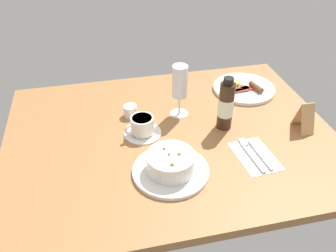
{
  "coord_description": "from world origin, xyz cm",
  "views": [
    {
      "loc": [
        -21.55,
        -91.62,
        71.97
      ],
      "look_at": [
        -1.17,
        -0.84,
        4.02
      ],
      "focal_mm": 37.52,
      "sensor_mm": 36.0,
      "label": 1
    }
  ],
  "objects_px": {
    "porridge_bowl": "(171,164)",
    "coffee_cup": "(142,126)",
    "cutlery_setting": "(255,154)",
    "wine_glass": "(180,84)",
    "breakfast_plate": "(243,88)",
    "creamer_jug": "(130,110)",
    "menu_card": "(305,117)",
    "sauce_bottle_brown": "(226,105)"
  },
  "relations": [
    {
      "from": "coffee_cup",
      "to": "breakfast_plate",
      "type": "bearing_deg",
      "value": 24.1
    },
    {
      "from": "porridge_bowl",
      "to": "cutlery_setting",
      "type": "xyz_separation_m",
      "value": [
        0.27,
        0.02,
        -0.03
      ]
    },
    {
      "from": "cutlery_setting",
      "to": "wine_glass",
      "type": "xyz_separation_m",
      "value": [
        -0.17,
        0.28,
        0.12
      ]
    },
    {
      "from": "creamer_jug",
      "to": "cutlery_setting",
      "type": "bearing_deg",
      "value": -41.16
    },
    {
      "from": "sauce_bottle_brown",
      "to": "breakfast_plate",
      "type": "height_order",
      "value": "sauce_bottle_brown"
    },
    {
      "from": "menu_card",
      "to": "sauce_bottle_brown",
      "type": "bearing_deg",
      "value": 163.83
    },
    {
      "from": "cutlery_setting",
      "to": "wine_glass",
      "type": "bearing_deg",
      "value": 122.2
    },
    {
      "from": "porridge_bowl",
      "to": "cutlery_setting",
      "type": "height_order",
      "value": "porridge_bowl"
    },
    {
      "from": "creamer_jug",
      "to": "sauce_bottle_brown",
      "type": "distance_m",
      "value": 0.34
    },
    {
      "from": "creamer_jug",
      "to": "breakfast_plate",
      "type": "relative_size",
      "value": 0.24
    },
    {
      "from": "wine_glass",
      "to": "coffee_cup",
      "type": "bearing_deg",
      "value": -149.06
    },
    {
      "from": "porridge_bowl",
      "to": "menu_card",
      "type": "height_order",
      "value": "menu_card"
    },
    {
      "from": "creamer_jug",
      "to": "breakfast_plate",
      "type": "xyz_separation_m",
      "value": [
        0.47,
        0.08,
        -0.01
      ]
    },
    {
      "from": "porridge_bowl",
      "to": "creamer_jug",
      "type": "relative_size",
      "value": 3.87
    },
    {
      "from": "creamer_jug",
      "to": "wine_glass",
      "type": "xyz_separation_m",
      "value": [
        0.17,
        -0.03,
        0.1
      ]
    },
    {
      "from": "creamer_jug",
      "to": "wine_glass",
      "type": "distance_m",
      "value": 0.2
    },
    {
      "from": "porridge_bowl",
      "to": "sauce_bottle_brown",
      "type": "height_order",
      "value": "sauce_bottle_brown"
    },
    {
      "from": "cutlery_setting",
      "to": "breakfast_plate",
      "type": "height_order",
      "value": "breakfast_plate"
    },
    {
      "from": "coffee_cup",
      "to": "wine_glass",
      "type": "height_order",
      "value": "wine_glass"
    },
    {
      "from": "creamer_jug",
      "to": "menu_card",
      "type": "relative_size",
      "value": 0.55
    },
    {
      "from": "breakfast_plate",
      "to": "menu_card",
      "type": "relative_size",
      "value": 2.33
    },
    {
      "from": "cutlery_setting",
      "to": "porridge_bowl",
      "type": "bearing_deg",
      "value": -176.28
    },
    {
      "from": "menu_card",
      "to": "coffee_cup",
      "type": "bearing_deg",
      "value": 170.07
    },
    {
      "from": "cutlery_setting",
      "to": "wine_glass",
      "type": "distance_m",
      "value": 0.35
    },
    {
      "from": "coffee_cup",
      "to": "creamer_jug",
      "type": "bearing_deg",
      "value": 101.47
    },
    {
      "from": "coffee_cup",
      "to": "menu_card",
      "type": "bearing_deg",
      "value": -9.93
    },
    {
      "from": "coffee_cup",
      "to": "sauce_bottle_brown",
      "type": "relative_size",
      "value": 0.67
    },
    {
      "from": "porridge_bowl",
      "to": "coffee_cup",
      "type": "height_order",
      "value": "porridge_bowl"
    },
    {
      "from": "creamer_jug",
      "to": "sauce_bottle_brown",
      "type": "bearing_deg",
      "value": -24.43
    },
    {
      "from": "cutlery_setting",
      "to": "creamer_jug",
      "type": "xyz_separation_m",
      "value": [
        -0.35,
        0.3,
        0.02
      ]
    },
    {
      "from": "cutlery_setting",
      "to": "creamer_jug",
      "type": "bearing_deg",
      "value": 138.84
    },
    {
      "from": "cutlery_setting",
      "to": "breakfast_plate",
      "type": "relative_size",
      "value": 0.71
    },
    {
      "from": "cutlery_setting",
      "to": "breakfast_plate",
      "type": "bearing_deg",
      "value": 72.54
    },
    {
      "from": "breakfast_plate",
      "to": "coffee_cup",
      "type": "bearing_deg",
      "value": -155.9
    },
    {
      "from": "coffee_cup",
      "to": "creamer_jug",
      "type": "height_order",
      "value": "coffee_cup"
    },
    {
      "from": "porridge_bowl",
      "to": "coffee_cup",
      "type": "xyz_separation_m",
      "value": [
        -0.05,
        0.2,
        -0.0
      ]
    },
    {
      "from": "porridge_bowl",
      "to": "creamer_jug",
      "type": "height_order",
      "value": "porridge_bowl"
    },
    {
      "from": "coffee_cup",
      "to": "wine_glass",
      "type": "xyz_separation_m",
      "value": [
        0.15,
        0.09,
        0.09
      ]
    },
    {
      "from": "cutlery_setting",
      "to": "coffee_cup",
      "type": "bearing_deg",
      "value": 150.23
    },
    {
      "from": "wine_glass",
      "to": "porridge_bowl",
      "type": "bearing_deg",
      "value": -108.77
    },
    {
      "from": "cutlery_setting",
      "to": "sauce_bottle_brown",
      "type": "distance_m",
      "value": 0.19
    },
    {
      "from": "wine_glass",
      "to": "creamer_jug",
      "type": "bearing_deg",
      "value": 170.66
    }
  ]
}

